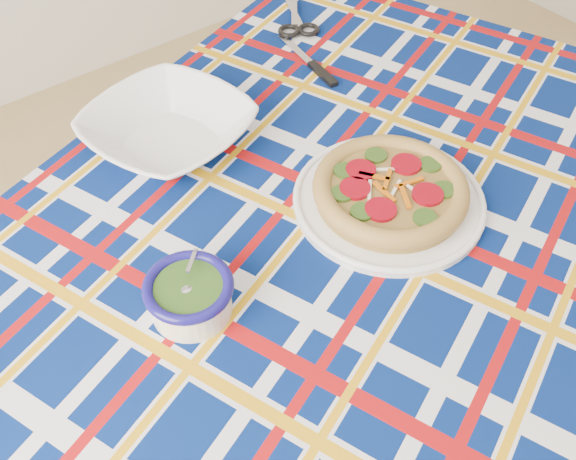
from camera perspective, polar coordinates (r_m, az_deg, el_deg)
floor at (r=1.80m, az=12.42°, el=-15.71°), size 4.00×4.00×0.00m
dining_table at (r=1.08m, az=1.95°, el=-5.95°), size 1.95×1.58×0.79m
tablecloth at (r=1.05m, az=1.98°, el=-5.11°), size 2.00×1.62×0.11m
main_focaccia_plate at (r=1.09m, az=9.08°, el=3.53°), size 0.41×0.41×0.07m
pesto_bowl at (r=0.94m, az=-8.76°, el=-5.63°), size 0.16×0.16×0.08m
serving_bowl at (r=1.21m, az=-10.58°, el=8.75°), size 0.36×0.36×0.07m
table_knife at (r=1.47m, az=0.84°, el=15.69°), size 0.05×0.24×0.01m
kitchen_scissors at (r=1.60m, az=0.56°, el=18.83°), size 0.20×0.23×0.02m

